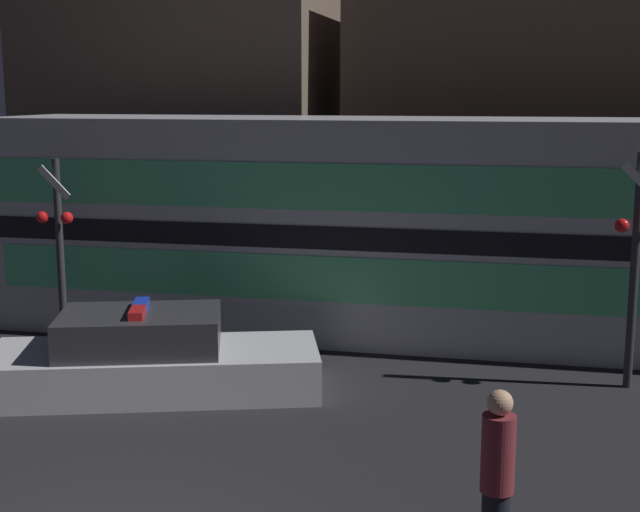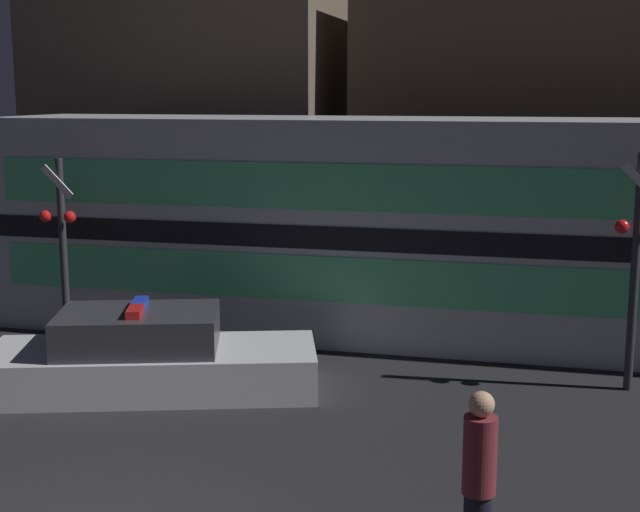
{
  "view_description": "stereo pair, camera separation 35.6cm",
  "coord_description": "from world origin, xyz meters",
  "px_view_note": "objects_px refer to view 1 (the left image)",
  "views": [
    {
      "loc": [
        3.73,
        -6.95,
        4.37
      ],
      "look_at": [
        0.68,
        6.84,
        1.76
      ],
      "focal_mm": 50.0,
      "sensor_mm": 36.0,
      "label": 1
    },
    {
      "loc": [
        4.08,
        -6.87,
        4.37
      ],
      "look_at": [
        0.68,
        6.84,
        1.76
      ],
      "focal_mm": 50.0,
      "sensor_mm": 36.0,
      "label": 2
    }
  ],
  "objects_px": {
    "crossing_signal_near": "(635,259)",
    "train": "(457,229)",
    "police_car": "(151,360)",
    "pedestrian": "(497,484)"
  },
  "relations": [
    {
      "from": "crossing_signal_near",
      "to": "train",
      "type": "bearing_deg",
      "value": 139.3
    },
    {
      "from": "police_car",
      "to": "crossing_signal_near",
      "type": "relative_size",
      "value": 1.44
    },
    {
      "from": "police_car",
      "to": "crossing_signal_near",
      "type": "distance_m",
      "value": 7.25
    },
    {
      "from": "train",
      "to": "police_car",
      "type": "xyz_separation_m",
      "value": [
        -4.13,
        -4.1,
        -1.46
      ]
    },
    {
      "from": "train",
      "to": "pedestrian",
      "type": "xyz_separation_m",
      "value": [
        0.94,
        -8.23,
        -1.03
      ]
    },
    {
      "from": "train",
      "to": "police_car",
      "type": "bearing_deg",
      "value": -135.25
    },
    {
      "from": "pedestrian",
      "to": "crossing_signal_near",
      "type": "relative_size",
      "value": 0.51
    },
    {
      "from": "police_car",
      "to": "pedestrian",
      "type": "distance_m",
      "value": 6.56
    },
    {
      "from": "train",
      "to": "crossing_signal_near",
      "type": "xyz_separation_m",
      "value": [
        2.75,
        -2.37,
        0.01
      ]
    },
    {
      "from": "police_car",
      "to": "crossing_signal_near",
      "type": "height_order",
      "value": "crossing_signal_near"
    }
  ]
}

